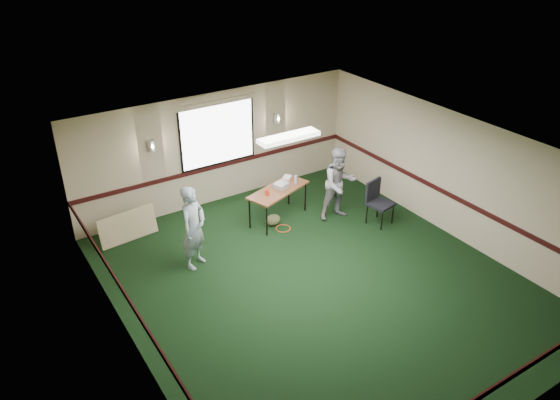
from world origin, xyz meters
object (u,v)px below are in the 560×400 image
conference_chair (377,199)px  person_right (339,184)px  projector (281,185)px  person_left (193,228)px  folding_table (278,191)px

conference_chair → person_right: 0.91m
projector → person_right: size_ratio=0.18×
conference_chair → person_left: size_ratio=0.58×
conference_chair → person_left: (-4.15, 0.66, 0.28)m
person_left → person_right: (3.55, -0.02, -0.01)m
projector → person_left: bearing=175.2°
folding_table → projector: projector is taller
folding_table → person_right: size_ratio=0.96×
folding_table → person_left: 2.44m
conference_chair → person_right: size_ratio=0.59×
projector → person_left: size_ratio=0.18×
projector → conference_chair: conference_chair is taller
projector → conference_chair: size_ratio=0.30×
conference_chair → projector: bearing=129.4°
folding_table → person_right: 1.37m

